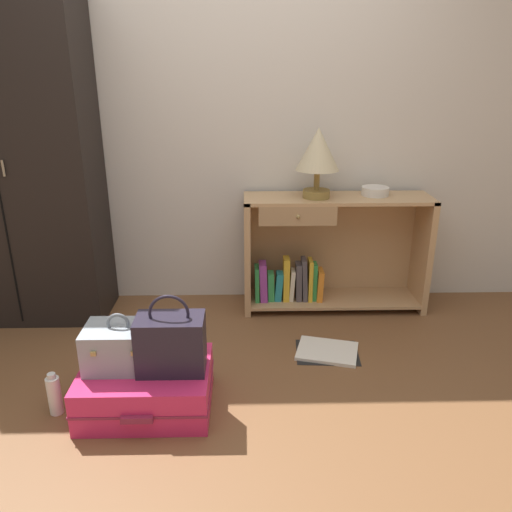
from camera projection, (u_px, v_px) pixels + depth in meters
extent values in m
plane|color=brown|center=(217.00, 430.00, 2.26)|extent=(9.00, 9.00, 0.00)
cube|color=beige|center=(223.00, 107.00, 3.21)|extent=(6.40, 0.10, 2.60)
cube|color=black|center=(12.00, 161.00, 3.01)|extent=(0.98, 0.45, 2.02)
cylinder|color=gray|center=(3.00, 168.00, 2.79)|extent=(0.01, 0.01, 0.09)
cube|color=tan|center=(247.00, 254.00, 3.30)|extent=(0.04, 0.33, 0.77)
cube|color=tan|center=(422.00, 253.00, 3.33)|extent=(0.04, 0.33, 0.77)
cube|color=tan|center=(338.00, 198.00, 3.19)|extent=(1.20, 0.33, 0.02)
cube|color=tan|center=(332.00, 298.00, 3.43)|extent=(1.12, 0.33, 0.02)
cube|color=tan|center=(331.00, 245.00, 3.47)|extent=(1.12, 0.01, 0.75)
cube|color=#A68259|center=(298.00, 216.00, 3.06)|extent=(0.48, 0.02, 0.12)
sphere|color=#9E844C|center=(298.00, 217.00, 3.05)|extent=(0.02, 0.02, 0.02)
cube|color=green|center=(257.00, 283.00, 3.35)|extent=(0.03, 0.13, 0.24)
cube|color=purple|center=(263.00, 281.00, 3.35)|extent=(0.06, 0.12, 0.26)
cube|color=green|center=(271.00, 286.00, 3.36)|extent=(0.05, 0.10, 0.19)
cube|color=teal|center=(279.00, 286.00, 3.36)|extent=(0.06, 0.09, 0.20)
cube|color=gold|center=(286.00, 279.00, 3.35)|extent=(0.04, 0.11, 0.30)
cube|color=beige|center=(292.00, 285.00, 3.36)|extent=(0.04, 0.10, 0.21)
cube|color=#4C474C|center=(298.00, 281.00, 3.35)|extent=(0.04, 0.10, 0.26)
cube|color=#4C474C|center=(304.00, 279.00, 3.35)|extent=(0.05, 0.11, 0.29)
cube|color=gold|center=(310.00, 280.00, 3.35)|extent=(0.03, 0.13, 0.28)
cube|color=green|center=(314.00, 281.00, 3.36)|extent=(0.03, 0.09, 0.26)
cube|color=orange|center=(319.00, 285.00, 3.37)|extent=(0.04, 0.13, 0.21)
cylinder|color=olive|center=(316.00, 194.00, 3.15)|extent=(0.17, 0.17, 0.05)
cylinder|color=olive|center=(317.00, 180.00, 3.12)|extent=(0.04, 0.04, 0.12)
cone|color=beige|center=(318.00, 149.00, 3.06)|extent=(0.27, 0.27, 0.26)
cylinder|color=silver|center=(375.00, 191.00, 3.21)|extent=(0.17, 0.17, 0.05)
cube|color=#DB2860|center=(147.00, 387.00, 2.38)|extent=(0.60, 0.45, 0.21)
cube|color=maroon|center=(147.00, 387.00, 2.38)|extent=(0.61, 0.46, 0.01)
cube|color=maroon|center=(137.00, 420.00, 2.16)|extent=(0.14, 0.02, 0.03)
cube|color=#8E99A3|center=(120.00, 347.00, 2.33)|extent=(0.32, 0.23, 0.20)
torus|color=slate|center=(118.00, 324.00, 2.29)|extent=(0.11, 0.02, 0.11)
cube|color=tan|center=(93.00, 354.00, 2.20)|extent=(0.02, 0.01, 0.02)
cube|color=tan|center=(134.00, 353.00, 2.21)|extent=(0.02, 0.01, 0.02)
cube|color=#231E2D|center=(171.00, 344.00, 2.29)|extent=(0.31, 0.18, 0.27)
torus|color=#231E2D|center=(169.00, 314.00, 2.24)|extent=(0.18, 0.01, 0.18)
cylinder|color=white|center=(55.00, 396.00, 2.34)|extent=(0.06, 0.06, 0.19)
cylinder|color=silver|center=(51.00, 376.00, 2.31)|extent=(0.04, 0.04, 0.02)
cube|color=white|center=(327.00, 351.00, 2.87)|extent=(0.39, 0.34, 0.02)
cube|color=black|center=(327.00, 352.00, 2.88)|extent=(0.37, 0.30, 0.01)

